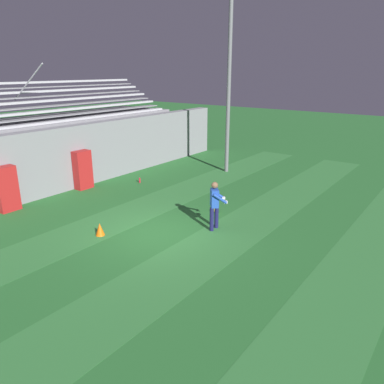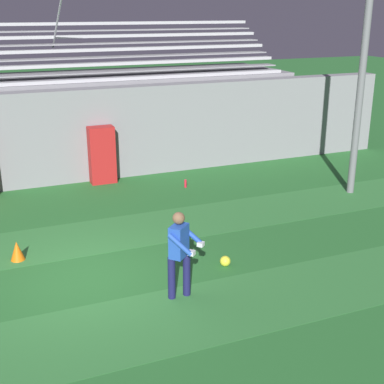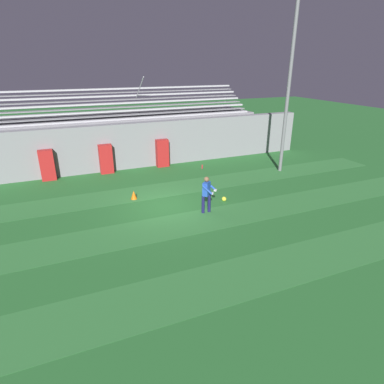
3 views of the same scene
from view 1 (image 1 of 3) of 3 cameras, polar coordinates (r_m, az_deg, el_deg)
The scene contains 13 objects.
ground_plane at distance 12.48m, azimuth -5.50°, elevation -6.34°, with size 80.00×80.00×0.00m, color #286B2D.
turf_stripe_near at distance 9.96m, azimuth 22.06°, elevation -14.50°, with size 28.00×2.00×0.01m, color #337A38.
turf_stripe_mid at distance 11.35m, azimuth 2.11°, elevation -8.85°, with size 28.00×2.00×0.01m, color #337A38.
turf_stripe_far at distance 13.80m, azimuth -11.72°, elevation -4.16°, with size 28.00×2.00×0.01m, color #337A38.
back_wall at distance 16.90m, azimuth -22.32°, elevation 3.95°, with size 24.00×0.60×2.80m, color gray.
padding_pillar_gate_left at distance 15.76m, azimuth -26.41°, elevation 0.43°, with size 0.77×0.44×1.74m, color #B21E1E.
padding_pillar_gate_right at distance 17.52m, azimuth -16.31°, elevation 3.26°, with size 0.77×0.44×1.74m, color #B21E1E.
bleacher_stand at distance 18.89m, azimuth -26.12°, elevation 5.17°, with size 18.00×4.05×5.43m.
floodlight_pole at distance 19.35m, azimuth 5.79°, elevation 20.74°, with size 0.90×0.36×9.84m.
goalkeeper at distance 12.43m, azimuth 3.51°, elevation -1.63°, with size 0.74×0.74×1.67m.
soccer_ball at distance 14.17m, azimuth 3.64°, elevation -2.74°, with size 0.22×0.22×0.22m, color yellow.
traffic_cone at distance 12.60m, azimuth -13.86°, elevation -5.53°, with size 0.30×0.30×0.42m, color orange.
water_bottle at distance 18.05m, azimuth -7.97°, elevation 1.79°, with size 0.07×0.07×0.24m, color red.
Camera 1 is at (-8.35, -7.70, 5.16)m, focal length 35.00 mm.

